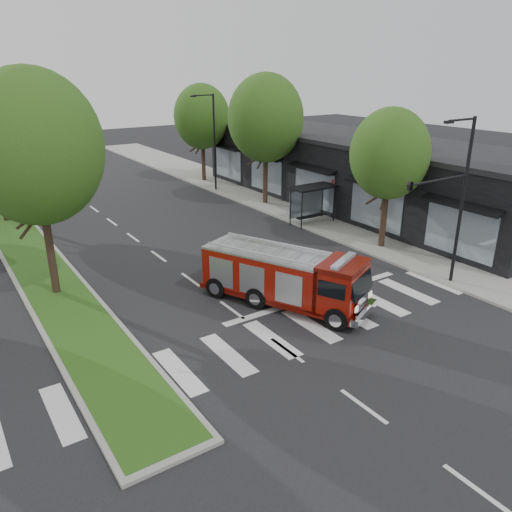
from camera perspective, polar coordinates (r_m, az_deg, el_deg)
The scene contains 12 objects.
ground at distance 22.10m, azimuth -2.76°, elevation -6.20°, with size 140.00×140.00×0.00m, color black.
sidewalk_right at distance 36.51m, azimuth 5.95°, elevation 4.90°, with size 5.00×80.00×0.15m, color gray.
median at distance 36.54m, azimuth -26.10°, elevation 2.86°, with size 3.00×50.00×0.15m.
storefront_row at distance 38.91m, azimuth 11.28°, elevation 9.28°, with size 8.00×30.00×5.00m, color black.
bus_shelter at distance 33.83m, azimuth 6.36°, elevation 7.04°, with size 3.20×1.60×2.61m.
tree_right_near at distance 29.04m, azimuth 15.03°, elevation 11.18°, with size 4.40×4.40×8.05m.
tree_right_mid at distance 37.86m, azimuth 1.12°, elevation 15.46°, with size 5.60×5.60×9.72m.
tree_right_far at distance 46.44m, azimuth -6.22°, elevation 15.54°, with size 5.00×5.00×8.73m.
tree_median_near at distance 23.50m, azimuth -24.01°, elevation 11.21°, with size 5.80×5.80×10.16m.
streetlight_right_near at distance 24.41m, azimuth 21.48°, elevation 6.69°, with size 4.08×0.22×8.00m.
streetlight_right_far at distance 42.55m, azimuth -4.96°, elevation 13.26°, with size 2.11×0.20×8.00m.
fire_engine at distance 22.17m, azimuth 3.18°, elevation -2.42°, with size 5.36×8.01×2.69m.
Camera 1 is at (-10.06, -16.92, 10.04)m, focal length 35.00 mm.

